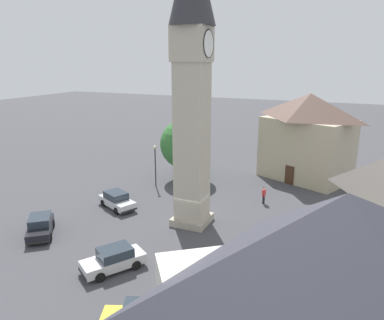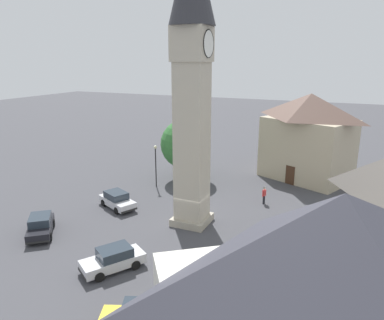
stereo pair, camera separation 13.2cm
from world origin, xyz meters
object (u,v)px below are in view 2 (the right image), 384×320
Objects in this scene: clock_tower at (192,58)px; car_blue_kerb at (113,259)px; lamp_post at (156,159)px; car_white_side at (230,289)px; building_corner_back at (308,136)px; tree at (185,144)px; car_black_far at (117,200)px; pedestrian at (264,194)px; car_red_corner at (141,319)px; car_silver_kerb at (40,225)px.

clock_tower is 5.23× the size of car_blue_kerb.
clock_tower is at bearing -132.76° from lamp_post.
building_corner_back is at bearing -2.16° from car_white_side.
car_blue_kerb is 0.63× the size of tree.
lamp_post reaches higher than car_white_side.
car_blue_kerb is 0.96× the size of lamp_post.
clock_tower is at bearing 36.12° from car_white_side.
car_white_side is 22.32m from tree.
lamp_post reaches higher than car_black_far.
building_corner_back reaches higher than car_white_side.
clock_tower reaches higher than pedestrian.
car_red_corner is 0.39× the size of building_corner_back.
tree is at bearing 115.53° from building_corner_back.
car_blue_kerb is 26.73m from building_corner_back.
car_silver_kerb and car_red_corner have the same top height.
clock_tower is 16.48m from car_white_side.
building_corner_back is at bearing -56.75° from lamp_post.
tree is at bearing 31.82° from car_white_side.
tree is 0.62× the size of building_corner_back.
car_blue_kerb and car_white_side have the same top height.
car_red_corner is 29.58m from building_corner_back.
pedestrian reaches higher than car_white_side.
building_corner_back is (9.61, -2.53, 4.00)m from pedestrian.
tree is at bearing -15.12° from car_silver_kerb.
car_red_corner is 24.67m from tree.
car_silver_kerb is 29.09m from building_corner_back.
car_white_side is 2.58× the size of pedestrian.
pedestrian is 0.15× the size of building_corner_back.
pedestrian is at bearing -5.07° from car_red_corner.
car_blue_kerb is 16.52m from pedestrian.
pedestrian is (19.36, -1.72, 0.25)m from car_red_corner.
pedestrian is (6.65, -4.59, -12.46)m from clock_tower.
building_corner_back is at bearing -14.76° from pedestrian.
car_blue_kerb is at bearing 160.21° from building_corner_back.
tree is 1.53× the size of lamp_post.
car_silver_kerb is (1.74, 8.24, 0.00)m from car_blue_kerb.
car_black_far is 0.64× the size of tree.
pedestrian is at bearing -47.36° from car_silver_kerb.
car_blue_kerb is 8.01m from car_white_side.
clock_tower reaches higher than building_corner_back.
car_white_side is (4.23, -3.32, 0.00)m from car_red_corner.
car_white_side is at bearing -89.28° from car_blue_kerb.
car_blue_kerb is 6.25m from car_red_corner.
lamp_post is at bearing 89.38° from pedestrian.
building_corner_back is (6.00, -12.56, 0.82)m from tree.
car_white_side is (-8.48, -6.19, -12.71)m from clock_tower.
car_blue_kerb is at bearing 157.19° from pedestrian.
building_corner_back reaches higher than car_red_corner.
clock_tower is 5.15× the size of car_red_corner.
car_black_far is (6.94, -2.35, 0.00)m from car_silver_kerb.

